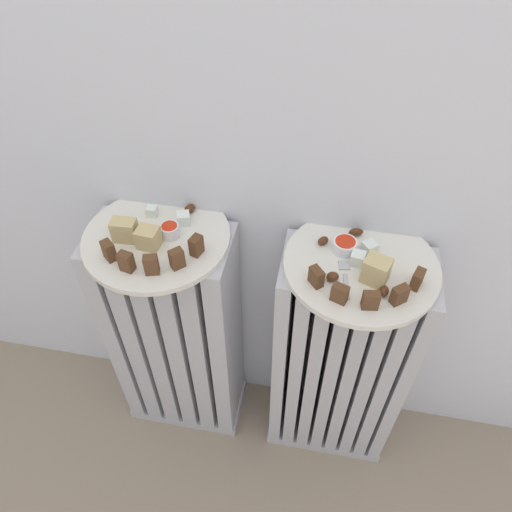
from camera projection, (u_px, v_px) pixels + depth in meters
radiator_left at (177, 338)px, 1.20m from camera, size 0.31×0.16×0.67m
radiator_right at (338, 364)px, 1.15m from camera, size 0.31×0.16×0.67m
plate_left at (157, 238)px, 0.95m from camera, size 0.29×0.29×0.01m
plate_right at (361, 265)px, 0.90m from camera, size 0.29×0.29×0.01m
dark_cake_slice_left_0 at (109, 251)px, 0.89m from camera, size 0.03×0.03×0.04m
dark_cake_slice_left_1 at (126, 262)px, 0.87m from camera, size 0.03×0.02×0.04m
dark_cake_slice_left_2 at (151, 265)px, 0.87m from camera, size 0.03×0.02×0.04m
dark_cake_slice_left_3 at (177, 259)px, 0.88m from camera, size 0.03×0.03×0.04m
dark_cake_slice_left_4 at (196, 246)px, 0.90m from camera, size 0.03×0.03×0.04m
marble_cake_slice_left_0 at (148, 238)px, 0.91m from camera, size 0.04×0.04×0.04m
marble_cake_slice_left_1 at (125, 230)px, 0.93m from camera, size 0.05×0.03×0.05m
turkish_delight_left_0 at (152, 211)px, 0.98m from camera, size 0.02×0.02×0.02m
turkish_delight_left_1 at (184, 219)px, 0.97m from camera, size 0.03×0.03×0.02m
medjool_date_left_0 at (121, 224)px, 0.96m from camera, size 0.03×0.02×0.02m
medjool_date_left_1 at (190, 209)px, 0.99m from camera, size 0.03×0.03×0.02m
jam_bowl_left at (170, 230)px, 0.94m from camera, size 0.04×0.04×0.03m
dark_cake_slice_right_0 at (316, 277)px, 0.85m from camera, size 0.03×0.03×0.04m
dark_cake_slice_right_1 at (340, 293)px, 0.82m from camera, size 0.03×0.03×0.04m
dark_cake_slice_right_2 at (371, 300)px, 0.81m from camera, size 0.03×0.02×0.04m
dark_cake_slice_right_3 at (400, 295)px, 0.82m from camera, size 0.03×0.03×0.04m
dark_cake_slice_right_4 at (417, 279)px, 0.85m from camera, size 0.03×0.03×0.04m
marble_cake_slice_right_0 at (376, 271)px, 0.85m from camera, size 0.05×0.05×0.05m
turkish_delight_right_0 at (358, 259)px, 0.89m from camera, size 0.03×0.03×0.02m
turkish_delight_right_1 at (369, 248)px, 0.91m from camera, size 0.03×0.03×0.02m
medjool_date_right_0 at (323, 241)px, 0.93m from camera, size 0.03×0.03×0.02m
medjool_date_right_1 at (356, 232)px, 0.94m from camera, size 0.03×0.02×0.02m
medjool_date_right_2 at (384, 291)px, 0.84m from camera, size 0.02×0.02×0.02m
medjool_date_right_3 at (333, 277)px, 0.86m from camera, size 0.03×0.03×0.02m
jam_bowl_right at (345, 245)px, 0.91m from camera, size 0.05×0.05×0.02m
fork at (345, 276)px, 0.87m from camera, size 0.03×0.09×0.00m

